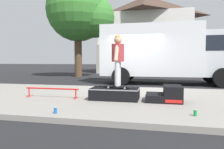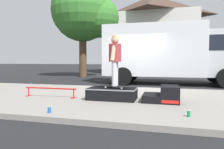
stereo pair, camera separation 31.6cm
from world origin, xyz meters
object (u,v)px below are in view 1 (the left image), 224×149
soda_can (195,113)px  skater_kid (118,56)px  skate_box (115,93)px  street_tree_main (81,12)px  grind_rail (52,90)px  skateboard (118,86)px  kicker_ramp (167,95)px  soda_can_b (55,110)px  box_truck (169,52)px

soda_can → skater_kid: bearing=142.9°
skate_box → street_tree_main: bearing=115.8°
skater_kid → soda_can: 2.56m
grind_rail → skateboard: (1.99, 0.07, 0.16)m
soda_can → grind_rail: bearing=161.1°
skateboard → soda_can: 2.30m
skate_box → kicker_ramp: bearing=-0.0°
soda_can_b → skate_box: bearing=64.0°
skateboard → soda_can_b: bearing=-118.9°
kicker_ramp → soda_can_b: kicker_ramp is taller
skate_box → grind_rail: bearing=-176.4°
kicker_ramp → soda_can_b: 2.96m
skate_box → soda_can: skate_box is taller
skate_box → soda_can: size_ratio=10.83×
skateboard → skater_kid: size_ratio=0.57×
skateboard → skate_box: bearing=150.0°
soda_can_b → box_truck: 8.01m
skater_kid → box_truck: size_ratio=0.20×
kicker_ramp → skater_kid: skater_kid is taller
skate_box → skater_kid: size_ratio=0.96×
skateboard → street_tree_main: street_tree_main is taller
skater_kid → soda_can: skater_kid is taller
kicker_ramp → skater_kid: bearing=-177.8°
skateboard → street_tree_main: 11.16m
skateboard → soda_can_b: 2.06m
soda_can_b → kicker_ramp: bearing=38.2°
skate_box → skateboard: bearing=-30.0°
kicker_ramp → street_tree_main: bearing=122.6°
soda_can → kicker_ramp: bearing=108.5°
soda_can → street_tree_main: 13.20m
kicker_ramp → box_truck: (0.35, 5.57, 1.40)m
box_truck → street_tree_main: (-6.21, 3.59, 3.18)m
kicker_ramp → grind_rail: size_ratio=0.56×
grind_rail → skater_kid: 2.23m
skate_box → soda_can: bearing=-36.8°
skateboard → street_tree_main: (-4.52, 9.21, 4.38)m
grind_rail → skateboard: 2.00m
soda_can_b → skater_kid: bearing=61.1°
soda_can → street_tree_main: bearing=120.9°
box_truck → street_tree_main: street_tree_main is taller
skate_box → street_tree_main: (-4.43, 9.16, 4.58)m
grind_rail → box_truck: bearing=57.1°
skate_box → soda_can_b: skate_box is taller
soda_can → street_tree_main: size_ratio=0.02×
box_truck → kicker_ramp: bearing=-93.6°
soda_can → soda_can_b: bearing=-171.8°
skateboard → street_tree_main: size_ratio=0.11×
skater_kid → box_truck: bearing=73.3°
kicker_ramp → skateboard: size_ratio=1.17×
grind_rail → street_tree_main: bearing=105.3°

